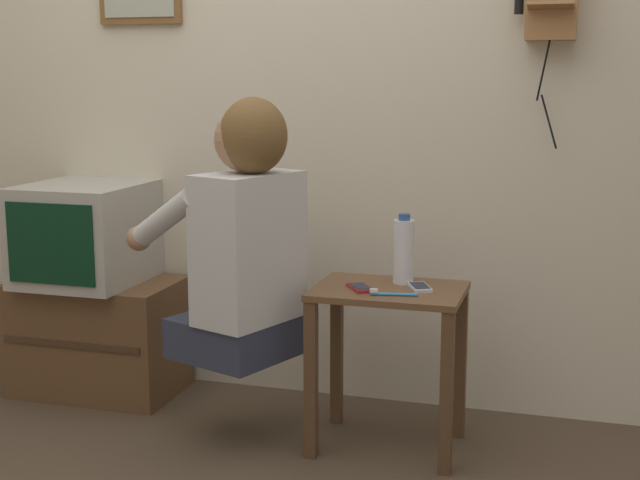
{
  "coord_description": "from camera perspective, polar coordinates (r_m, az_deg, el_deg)",
  "views": [
    {
      "loc": [
        1.09,
        -2.15,
        1.28
      ],
      "look_at": [
        0.25,
        0.68,
        0.73
      ],
      "focal_mm": 50.0,
      "sensor_mm": 36.0,
      "label": 1
    }
  ],
  "objects": [
    {
      "name": "side_table",
      "position": [
        3.06,
        4.4,
        -5.65
      ],
      "size": [
        0.51,
        0.37,
        0.57
      ],
      "color": "brown",
      "rests_on": "ground_plane"
    },
    {
      "name": "wall_back",
      "position": [
        3.52,
        -1.53,
        10.45
      ],
      "size": [
        6.8,
        0.05,
        2.55
      ],
      "color": "beige",
      "rests_on": "ground_plane"
    },
    {
      "name": "tv_stand",
      "position": [
        3.76,
        -13.99,
        -5.97
      ],
      "size": [
        0.66,
        0.41,
        0.46
      ],
      "color": "brown",
      "rests_on": "ground_plane"
    },
    {
      "name": "toothbrush",
      "position": [
        2.92,
        4.49,
        -3.44
      ],
      "size": [
        0.15,
        0.04,
        0.02
      ],
      "rotation": [
        0.0,
        0.0,
        1.76
      ],
      "color": "#338CD8",
      "rests_on": "side_table"
    },
    {
      "name": "person",
      "position": [
        3.02,
        -4.96,
        0.33
      ],
      "size": [
        0.62,
        0.53,
        0.9
      ],
      "rotation": [
        0.0,
        0.0,
        1.21
      ],
      "color": "#2D3347",
      "rests_on": "ground_plane"
    },
    {
      "name": "cell_phone_spare",
      "position": [
        3.02,
        6.39,
        -3.01
      ],
      "size": [
        0.11,
        0.14,
        0.01
      ],
      "rotation": [
        0.0,
        0.0,
        0.42
      ],
      "color": "silver",
      "rests_on": "side_table"
    },
    {
      "name": "television",
      "position": [
        3.67,
        -14.67,
        0.47
      ],
      "size": [
        0.44,
        0.53,
        0.39
      ],
      "color": "#ADA89E",
      "rests_on": "tv_stand"
    },
    {
      "name": "water_bottle",
      "position": [
        3.08,
        5.38,
        -0.69
      ],
      "size": [
        0.07,
        0.07,
        0.24
      ],
      "color": "silver",
      "rests_on": "side_table"
    },
    {
      "name": "cell_phone_held",
      "position": [
        3.0,
        2.6,
        -3.06
      ],
      "size": [
        0.12,
        0.14,
        0.01
      ],
      "rotation": [
        0.0,
        0.0,
        0.59
      ],
      "color": "maroon",
      "rests_on": "side_table"
    }
  ]
}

